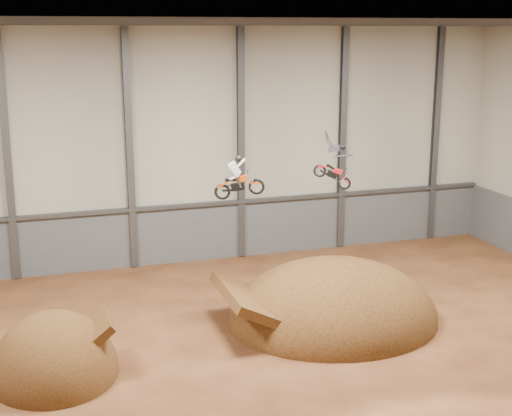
{
  "coord_description": "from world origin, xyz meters",
  "views": [
    {
      "loc": [
        -8.73,
        -25.91,
        13.83
      ],
      "look_at": [
        0.84,
        4.0,
        5.91
      ],
      "focal_mm": 50.0,
      "sensor_mm": 36.0,
      "label": 1
    }
  ],
  "objects_px": {
    "takeoff_ramp": "(55,374)",
    "landing_ramp": "(333,320)",
    "fmx_rider_a": "(241,175)",
    "fmx_rider_b": "(330,160)"
  },
  "relations": [
    {
      "from": "fmx_rider_a",
      "to": "fmx_rider_b",
      "type": "bearing_deg",
      "value": 18.87
    },
    {
      "from": "takeoff_ramp",
      "to": "landing_ramp",
      "type": "xyz_separation_m",
      "value": [
        13.17,
        1.64,
        0.0
      ]
    },
    {
      "from": "landing_ramp",
      "to": "takeoff_ramp",
      "type": "bearing_deg",
      "value": -172.92
    },
    {
      "from": "takeoff_ramp",
      "to": "fmx_rider_a",
      "type": "height_order",
      "value": "fmx_rider_a"
    },
    {
      "from": "takeoff_ramp",
      "to": "landing_ramp",
      "type": "bearing_deg",
      "value": 7.08
    },
    {
      "from": "takeoff_ramp",
      "to": "fmx_rider_b",
      "type": "height_order",
      "value": "fmx_rider_b"
    },
    {
      "from": "takeoff_ramp",
      "to": "landing_ramp",
      "type": "height_order",
      "value": "landing_ramp"
    },
    {
      "from": "fmx_rider_a",
      "to": "fmx_rider_b",
      "type": "xyz_separation_m",
      "value": [
        4.32,
        -0.03,
        0.42
      ]
    },
    {
      "from": "takeoff_ramp",
      "to": "landing_ramp",
      "type": "distance_m",
      "value": 13.28
    },
    {
      "from": "fmx_rider_b",
      "to": "landing_ramp",
      "type": "bearing_deg",
      "value": -17.36
    }
  ]
}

